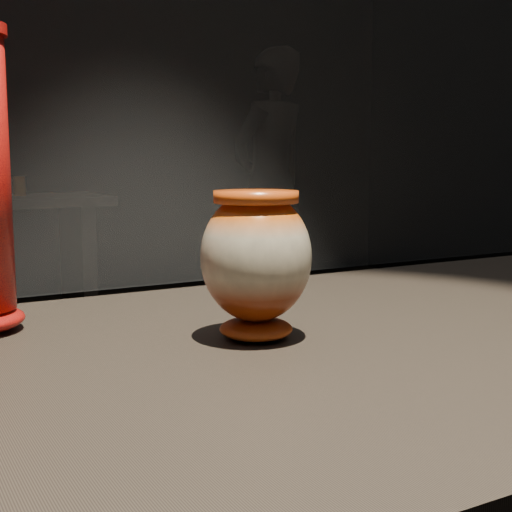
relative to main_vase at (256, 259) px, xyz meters
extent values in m
cube|color=black|center=(0.06, -0.04, -0.12)|extent=(2.00, 0.80, 0.05)
ellipsoid|color=maroon|center=(0.00, 0.00, -0.09)|extent=(0.10, 0.10, 0.03)
ellipsoid|color=beige|center=(0.00, 0.00, 0.00)|extent=(0.15, 0.15, 0.16)
cylinder|color=orange|center=(0.00, 0.00, 0.08)|extent=(0.11, 0.11, 0.01)
cube|color=black|center=(0.66, 3.29, -0.57)|extent=(0.08, 0.50, 0.85)
cylinder|color=brown|center=(0.36, 3.34, -0.05)|extent=(0.07, 0.07, 0.11)
imported|color=black|center=(2.12, 3.60, -0.07)|extent=(0.78, 0.63, 1.86)
camera|label=1|loc=(-0.42, -0.75, 0.13)|focal=50.00mm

